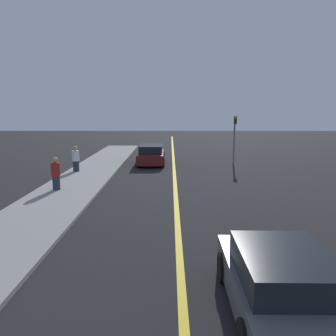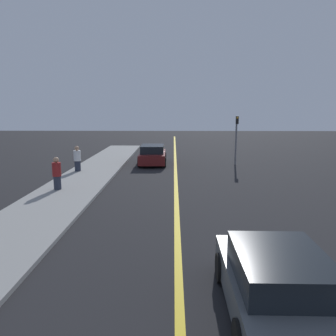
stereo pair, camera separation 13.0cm
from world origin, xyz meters
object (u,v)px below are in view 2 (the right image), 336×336
object	(u,v)px
car_ahead_center	(153,155)
pedestrian_mid_group	(77,159)
pedestrian_near_curb	(57,174)
traffic_light	(236,135)
car_near_right_lane	(277,284)

from	to	relation	value
car_ahead_center	pedestrian_mid_group	distance (m)	5.63
car_ahead_center	pedestrian_near_curb	size ratio (longest dim) A/B	2.60
car_ahead_center	pedestrian_near_curb	xyz separation A→B (m)	(-4.10, -8.11, 0.23)
pedestrian_near_curb	traffic_light	xyz separation A→B (m)	(10.06, 7.95, 1.26)
car_near_right_lane	pedestrian_mid_group	distance (m)	16.32
car_near_right_lane	car_ahead_center	bearing A→B (deg)	101.84
traffic_light	pedestrian_mid_group	bearing A→B (deg)	-162.70
pedestrian_near_curb	pedestrian_mid_group	world-z (taller)	pedestrian_near_curb
pedestrian_mid_group	traffic_light	distance (m)	11.01
pedestrian_mid_group	traffic_light	bearing A→B (deg)	17.30
car_near_right_lane	traffic_light	world-z (taller)	traffic_light
pedestrian_near_curb	pedestrian_mid_group	bearing A→B (deg)	94.61
car_near_right_lane	pedestrian_mid_group	size ratio (longest dim) A/B	2.51
car_near_right_lane	pedestrian_mid_group	world-z (taller)	pedestrian_mid_group
car_near_right_lane	traffic_light	bearing A→B (deg)	82.60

